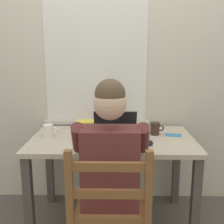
% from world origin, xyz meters
% --- Properties ---
extents(ground_plane, '(8.00, 8.00, 0.00)m').
position_xyz_m(ground_plane, '(0.00, 0.00, 0.00)').
color(ground_plane, '#56514C').
extents(back_wall, '(6.00, 0.08, 2.60)m').
position_xyz_m(back_wall, '(-0.00, 0.44, 1.30)').
color(back_wall, beige).
rests_on(back_wall, ground).
extents(desk, '(1.28, 0.72, 0.74)m').
position_xyz_m(desk, '(0.00, 0.00, 0.63)').
color(desk, '#BCB29E').
rests_on(desk, ground).
extents(seated_person, '(0.50, 0.60, 1.25)m').
position_xyz_m(seated_person, '(-0.01, -0.43, 0.69)').
color(seated_person, brown).
rests_on(seated_person, ground).
extents(wooden_chair, '(0.42, 0.42, 0.95)m').
position_xyz_m(wooden_chair, '(-0.01, -0.71, 0.47)').
color(wooden_chair, brown).
rests_on(wooden_chair, ground).
extents(laptop, '(0.33, 0.32, 0.22)m').
position_xyz_m(laptop, '(0.02, -0.10, 0.79)').
color(laptop, black).
rests_on(laptop, desk).
extents(computer_mouse, '(0.06, 0.10, 0.03)m').
position_xyz_m(computer_mouse, '(0.27, -0.17, 0.75)').
color(computer_mouse, black).
rests_on(computer_mouse, desk).
extents(coffee_mug_white, '(0.12, 0.08, 0.10)m').
position_xyz_m(coffee_mug_white, '(-0.51, 0.02, 0.79)').
color(coffee_mug_white, white).
rests_on(coffee_mug_white, desk).
extents(coffee_mug_dark, '(0.11, 0.07, 0.10)m').
position_xyz_m(coffee_mug_dark, '(0.35, 0.09, 0.79)').
color(coffee_mug_dark, '#38281E').
rests_on(coffee_mug_dark, desk).
extents(book_stack_main, '(0.21, 0.14, 0.11)m').
position_xyz_m(book_stack_main, '(-0.21, 0.12, 0.79)').
color(book_stack_main, gold).
rests_on(book_stack_main, desk).
extents(paper_pile_near_laptop, '(0.26, 0.20, 0.02)m').
position_xyz_m(paper_pile_near_laptop, '(-0.14, -0.01, 0.75)').
color(paper_pile_near_laptop, silver).
rests_on(paper_pile_near_laptop, desk).
extents(paper_pile_back_corner, '(0.27, 0.23, 0.01)m').
position_xyz_m(paper_pile_back_corner, '(0.18, -0.18, 0.74)').
color(paper_pile_back_corner, white).
rests_on(paper_pile_back_corner, desk).
extents(landscape_photo_print, '(0.14, 0.11, 0.00)m').
position_xyz_m(landscape_photo_print, '(0.50, 0.08, 0.74)').
color(landscape_photo_print, teal).
rests_on(landscape_photo_print, desk).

